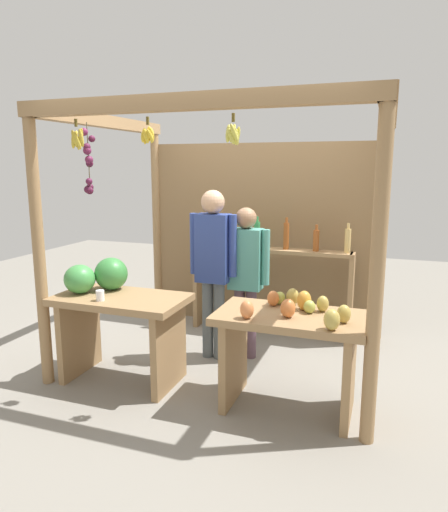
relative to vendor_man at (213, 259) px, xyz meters
name	(u,v)px	position (x,y,z in m)	size (l,w,h in m)	color
ground_plane	(231,357)	(0.17, 0.05, -1.02)	(12.00, 12.00, 0.00)	gray
market_stall	(245,213)	(0.16, 0.52, 0.41)	(2.86, 2.25, 2.41)	#99754C
fruit_counter_left	(114,307)	(-0.67, -0.72, -0.35)	(1.16, 0.69, 1.08)	#99754C
fruit_counter_right	(291,338)	(0.93, -0.75, -0.43)	(1.15, 0.65, 0.94)	#99754C
bottle_shelf_unit	(269,267)	(0.35, 0.85, -0.23)	(1.83, 0.22, 1.35)	#99754C
vendor_man	(213,259)	(0.00, 0.00, 0.00)	(0.48, 0.23, 1.68)	#565E62
vendor_woman	(246,270)	(0.29, 0.13, -0.12)	(0.48, 0.21, 1.52)	#543D48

